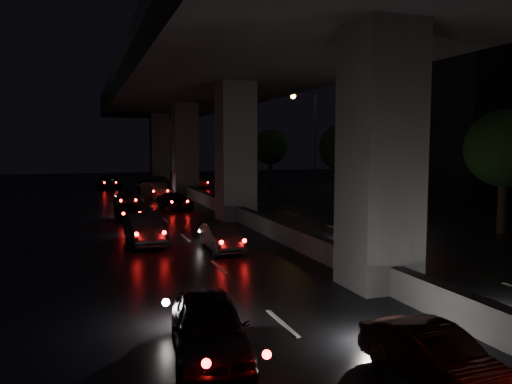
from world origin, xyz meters
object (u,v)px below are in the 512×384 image
viaduct (235,76)px  car_0 (210,327)px  streetlight_far (310,131)px  car_1 (435,357)px

viaduct → car_0: 20.83m
viaduct → streetlight_far: viaduct is taller
car_1 → streetlight_far: bearing=63.5°
car_1 → viaduct: bearing=78.3°
viaduct → car_0: (-6.17, -18.34, -7.70)m
streetlight_far → viaduct: bearing=-130.2°
car_0 → viaduct: bearing=79.3°
streetlight_far → car_1: 36.84m
viaduct → streetlight_far: (10.97, 13.00, -2.69)m
car_0 → streetlight_far: bearing=69.2°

